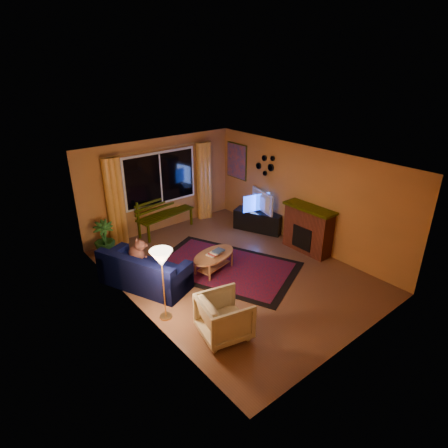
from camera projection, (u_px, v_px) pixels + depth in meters
floor at (232, 271)px, 8.37m from camera, size 4.50×6.00×0.02m
ceiling at (234, 161)px, 7.34m from camera, size 4.50×6.00×0.02m
wall_back at (160, 185)px, 9.98m from camera, size 4.50×0.02×2.50m
wall_left at (135, 252)px, 6.55m from camera, size 0.02×6.00×2.50m
wall_right at (303, 197)px, 9.15m from camera, size 0.02×6.00×2.50m
window at (161, 178)px, 9.85m from camera, size 2.00×0.02×1.30m
curtain_rod at (159, 149)px, 9.49m from camera, size 3.20×0.03×0.03m
curtain_left at (115, 202)px, 9.16m from camera, size 0.36×0.36×2.24m
curtain_right at (204, 181)px, 10.72m from camera, size 0.36×0.36×2.24m
bench at (166, 223)px, 10.18m from camera, size 1.73×0.76×0.50m
potted_plant at (104, 238)px, 8.89m from camera, size 0.60×0.60×0.86m
sofa at (145, 269)px, 7.71m from camera, size 1.48×2.04×0.76m
dog at (136, 251)px, 7.94m from camera, size 0.36×0.47×0.48m
armchair at (224, 315)px, 6.29m from camera, size 0.91×0.95×0.82m
floor_lamp at (164, 285)px, 6.60m from camera, size 0.29×0.29×1.38m
rug at (225, 267)px, 8.51m from camera, size 3.10×3.68×0.02m
coffee_table at (214, 263)px, 8.30m from camera, size 1.36×1.36×0.41m
tv_console at (258, 221)px, 10.23m from camera, size 0.94×1.38×0.55m
television at (259, 202)px, 10.00m from camera, size 0.35×1.00×0.57m
fireplace at (308, 230)px, 9.04m from camera, size 0.40×1.20×1.10m
mirror_cluster at (265, 164)px, 9.82m from camera, size 0.06×0.60×0.56m
painting at (237, 161)px, 10.70m from camera, size 0.04×0.76×0.96m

